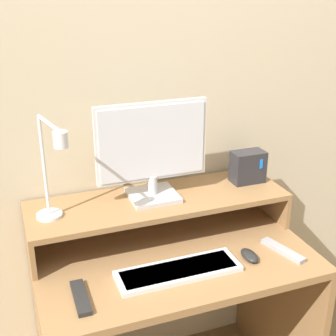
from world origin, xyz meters
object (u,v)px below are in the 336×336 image
object	(u,v)px
desk_lamp	(52,173)
keyboard	(178,271)
mouse	(249,255)
router_dock	(248,167)
monitor	(152,150)
remote_control	(81,297)
remote_secondary	(283,250)

from	to	relation	value
desk_lamp	keyboard	distance (m)	0.55
keyboard	mouse	size ratio (longest dim) A/B	4.64
desk_lamp	router_dock	bearing A→B (deg)	7.39
monitor	remote_control	size ratio (longest dim) A/B	2.44
router_dock	mouse	size ratio (longest dim) A/B	1.45
desk_lamp	mouse	distance (m)	0.77
monitor	remote_secondary	world-z (taller)	monitor
monitor	remote_control	bearing A→B (deg)	-137.58
monitor	mouse	bearing A→B (deg)	-48.87
remote_control	remote_secondary	size ratio (longest dim) A/B	0.92
desk_lamp	router_dock	world-z (taller)	desk_lamp
mouse	remote_secondary	bearing A→B (deg)	-2.37
remote_control	monitor	bearing A→B (deg)	42.42
monitor	remote_secondary	size ratio (longest dim) A/B	2.25
mouse	desk_lamp	bearing A→B (deg)	162.22
keyboard	remote_secondary	bearing A→B (deg)	-1.59
monitor	router_dock	xyz separation A→B (m)	(0.43, 0.01, -0.13)
keyboard	remote_secondary	distance (m)	0.42
remote_secondary	desk_lamp	bearing A→B (deg)	164.81
desk_lamp	remote_control	size ratio (longest dim) A/B	2.15
router_dock	remote_control	world-z (taller)	router_dock
router_dock	remote_secondary	xyz separation A→B (m)	(-0.02, -0.32, -0.22)
monitor	keyboard	world-z (taller)	monitor
mouse	remote_secondary	world-z (taller)	mouse
remote_secondary	keyboard	bearing A→B (deg)	178.41
desk_lamp	mouse	bearing A→B (deg)	-17.78
desk_lamp	mouse	world-z (taller)	desk_lamp
monitor	mouse	world-z (taller)	monitor
router_dock	keyboard	xyz separation A→B (m)	(-0.43, -0.31, -0.21)
desk_lamp	router_dock	size ratio (longest dim) A/B	2.79
monitor	remote_secondary	xyz separation A→B (m)	(0.41, -0.31, -0.35)
keyboard	remote_control	world-z (taller)	keyboard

